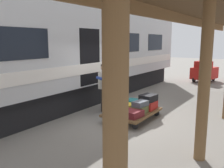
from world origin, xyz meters
TOP-DOWN VIEW (x-y plane):
  - ground_plane at (0.00, 0.00)m, footprint 60.00×60.00m
  - platform_canopy at (-2.50, -0.00)m, footprint 3.20×17.40m
  - train_car at (3.30, 0.00)m, footprint 3.02×16.07m
  - luggage_cart at (-0.02, 0.11)m, footprint 1.29×1.90m
  - suitcase_yellow_case at (0.27, 0.11)m, footprint 0.55×0.61m
  - suitcase_maroon_trunk at (-0.31, 0.63)m, footprint 0.57×0.61m
  - suitcase_teal_softside at (0.27, -0.42)m, footprint 0.44×0.55m
  - suitcase_navy_fabric at (0.27, 0.63)m, footprint 0.48×0.57m
  - suitcase_olive_duffel at (-0.31, 0.11)m, footprint 0.48×0.65m
  - suitcase_red_plastic at (-0.31, -0.42)m, footprint 0.52×0.65m
  - suitcase_tan_vintage at (0.27, 0.59)m, footprint 0.53×0.61m
  - suitcase_black_hardshell at (-0.33, -0.42)m, footprint 0.49×0.60m
  - suitcase_slate_roller at (-0.33, 0.14)m, footprint 0.39×0.56m
  - porter_in_overalls at (0.93, -0.02)m, footprint 0.70×0.48m
  - porter_by_door at (1.29, -0.15)m, footprint 0.73×0.56m
  - baggage_tug at (-0.12, -8.80)m, footprint 1.39×1.87m

SIDE VIEW (x-z plane):
  - ground_plane at x=0.00m, z-range 0.00..0.00m
  - luggage_cart at x=-0.02m, z-range 0.09..0.37m
  - suitcase_yellow_case at x=0.27m, z-range 0.27..0.47m
  - suitcase_maroon_trunk at x=-0.31m, z-range 0.27..0.47m
  - suitcase_olive_duffel at x=-0.31m, z-range 0.27..0.50m
  - suitcase_teal_softside at x=0.27m, z-range 0.27..0.50m
  - suitcase_navy_fabric at x=0.27m, z-range 0.27..0.53m
  - suitcase_red_plastic at x=-0.31m, z-range 0.27..0.54m
  - suitcase_slate_roller at x=-0.33m, z-range 0.50..0.66m
  - suitcase_tan_vintage at x=0.27m, z-range 0.53..0.68m
  - baggage_tug at x=-0.12m, z-range -0.02..1.28m
  - suitcase_black_hardshell at x=-0.33m, z-range 0.54..0.76m
  - porter_in_overalls at x=0.93m, z-range 0.07..1.78m
  - porter_by_door at x=1.29m, z-range 0.07..1.78m
  - train_car at x=3.30m, z-range 0.06..4.06m
  - platform_canopy at x=-2.50m, z-range 1.49..5.05m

